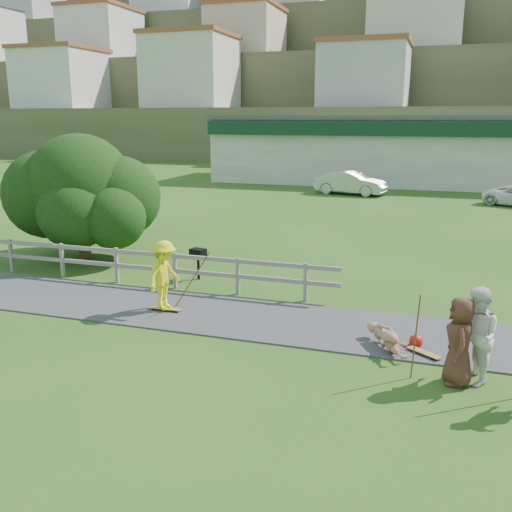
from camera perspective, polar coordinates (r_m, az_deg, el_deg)
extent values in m
plane|color=#2A5217|center=(13.72, -6.58, -7.80)|extent=(260.00, 260.00, 0.00)
cube|color=#343437|center=(15.00, -4.18, -5.76)|extent=(34.00, 3.00, 0.04)
cube|color=slate|center=(20.53, -23.30, 0.04)|extent=(0.10, 0.10, 1.10)
cube|color=slate|center=(19.28, -18.82, -0.40)|extent=(0.10, 0.10, 1.10)
cube|color=slate|center=(18.16, -13.76, -0.90)|extent=(0.10, 0.10, 1.10)
cube|color=slate|center=(17.20, -8.09, -1.45)|extent=(0.10, 0.10, 1.10)
cube|color=slate|center=(16.43, -1.82, -2.03)|extent=(0.10, 0.10, 1.10)
cube|color=slate|center=(15.88, 4.98, -2.64)|extent=(0.10, 0.10, 1.10)
cube|color=slate|center=(18.32, -15.17, 0.59)|extent=(15.00, 0.08, 0.12)
cube|color=slate|center=(18.42, -15.09, -0.77)|extent=(15.00, 0.08, 0.12)
cube|color=#BAB1A4|center=(46.64, 16.73, 9.98)|extent=(32.00, 10.00, 4.80)
cube|color=#13341F|center=(41.38, 16.65, 12.07)|extent=(32.00, 0.60, 1.00)
cube|color=#4B4B50|center=(46.57, 16.95, 13.10)|extent=(32.50, 10.50, 0.30)
cube|color=#4B512F|center=(66.80, 13.89, 11.64)|extent=(220.00, 14.00, 6.00)
cube|color=beige|center=(66.92, 14.22, 17.21)|extent=(10.00, 9.00, 7.00)
cube|color=#4B4B50|center=(67.27, 14.42, 20.39)|extent=(10.40, 9.40, 0.50)
cube|color=#4B512F|center=(79.74, 14.84, 14.39)|extent=(220.00, 14.00, 13.00)
cube|color=beige|center=(80.55, 15.30, 21.51)|extent=(10.00, 9.00, 7.00)
cube|color=#4B512F|center=(92.87, 15.56, 16.67)|extent=(220.00, 14.00, 21.00)
cube|color=#4B512F|center=(106.15, 16.13, 18.65)|extent=(220.00, 14.00, 30.00)
cube|color=#4B512F|center=(120.60, 16.62, 20.37)|extent=(220.00, 14.00, 40.00)
imported|color=yellow|center=(15.06, -9.16, -2.25)|extent=(0.86, 1.27, 1.83)
imported|color=tan|center=(13.00, 12.99, -8.00)|extent=(1.51, 1.11, 0.56)
imported|color=white|center=(11.75, 21.17, -7.48)|extent=(0.96, 1.10, 1.91)
imported|color=#572D23|center=(11.61, 19.68, -8.04)|extent=(0.64, 0.90, 1.74)
imported|color=#B9BDC1|center=(38.42, 9.42, 7.22)|extent=(4.87, 2.46, 1.53)
sphere|color=#B4150F|center=(13.34, 15.70, -8.18)|extent=(0.31, 0.31, 0.31)
cylinder|color=brown|center=(15.13, -6.45, -1.86)|extent=(0.03, 0.03, 1.94)
cylinder|color=brown|center=(11.57, 15.66, -7.81)|extent=(0.03, 0.03, 1.74)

